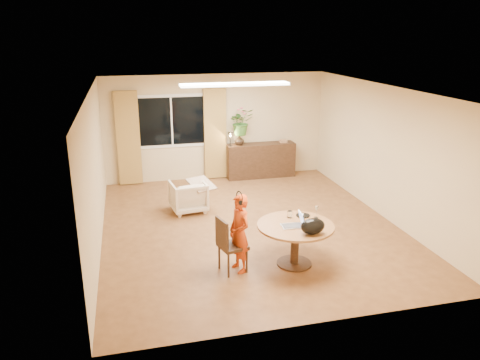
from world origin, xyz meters
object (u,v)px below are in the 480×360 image
at_px(dining_chair, 233,244).
at_px(sideboard, 261,160).
at_px(dining_table, 295,233).
at_px(armchair, 188,196).
at_px(child, 239,233).

xyz_separation_m(dining_chair, sideboard, (1.80, 4.65, -0.01)).
relative_size(dining_table, sideboard, 0.70).
xyz_separation_m(dining_chair, armchair, (-0.33, 2.70, -0.12)).
bearing_deg(child, dining_table, 71.00).
relative_size(dining_table, child, 0.97).
distance_m(dining_chair, child, 0.20).
xyz_separation_m(child, sideboard, (1.69, 4.65, -0.19)).
bearing_deg(sideboard, dining_chair, -111.15).
relative_size(dining_table, armchair, 1.71).
xyz_separation_m(dining_chair, child, (0.10, -0.01, 0.18)).
height_order(child, armchair, child).
xyz_separation_m(dining_table, sideboard, (0.79, 4.68, -0.11)).
bearing_deg(dining_table, child, 178.08).
distance_m(dining_chair, armchair, 2.72).
distance_m(dining_table, child, 0.90).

